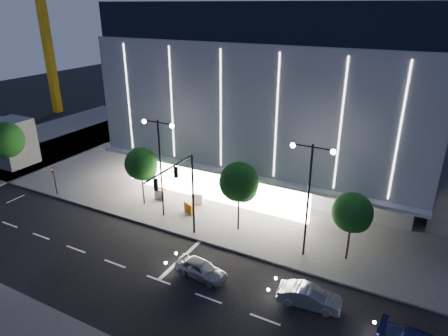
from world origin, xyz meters
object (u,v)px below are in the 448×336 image
at_px(traffic_mast, 182,186).
at_px(car_lead, 201,269).
at_px(car_second, 309,297).
at_px(barrier_c, 189,208).
at_px(barrier_a, 161,192).
at_px(barrier_b, 160,195).
at_px(street_lamp_west, 160,155).
at_px(tree_left, 142,166).
at_px(barrier_d, 198,199).
at_px(ped_signal_far, 54,178).
at_px(tree_right, 352,215).
at_px(street_lamp_east, 309,185).
at_px(tree_mid, 239,184).

relative_size(traffic_mast, car_lead, 1.84).
relative_size(car_second, barrier_c, 3.63).
bearing_deg(barrier_a, barrier_b, -73.93).
relative_size(street_lamp_west, tree_left, 1.57).
height_order(barrier_a, barrier_d, same).
distance_m(ped_signal_far, tree_right, 28.21).
height_order(ped_signal_far, car_second, ped_signal_far).
relative_size(tree_left, barrier_b, 5.20).
bearing_deg(barrier_b, street_lamp_east, -13.38).
bearing_deg(barrier_b, car_lead, -44.89).
bearing_deg(traffic_mast, tree_left, 152.16).
xyz_separation_m(tree_mid, barrier_b, (-9.20, 1.40, -3.68)).
distance_m(tree_mid, tree_right, 9.01).
relative_size(ped_signal_far, barrier_b, 2.73).
relative_size(barrier_b, barrier_c, 1.00).
relative_size(street_lamp_west, car_lead, 2.34).
distance_m(ped_signal_far, barrier_d, 14.43).
bearing_deg(tree_mid, barrier_c, 176.20).
distance_m(tree_mid, barrier_c, 6.40).
bearing_deg(street_lamp_east, tree_right, 18.63).
xyz_separation_m(street_lamp_west, tree_left, (-2.97, 1.02, -1.92)).
bearing_deg(barrier_b, car_second, -27.79).
relative_size(street_lamp_west, barrier_b, 8.18).
bearing_deg(barrier_d, street_lamp_east, -25.81).
bearing_deg(street_lamp_west, car_second, -18.56).
xyz_separation_m(car_second, barrier_d, (-13.44, 8.39, -0.01)).
xyz_separation_m(tree_left, car_lead, (10.36, -6.79, -3.38)).
bearing_deg(tree_right, street_lamp_west, -176.36).
relative_size(car_lead, barrier_c, 3.49).
bearing_deg(ped_signal_far, barrier_c, 11.74).
relative_size(tree_left, tree_right, 1.04).
height_order(car_lead, car_second, car_second).
relative_size(street_lamp_east, tree_mid, 1.46).
distance_m(tree_right, barrier_d, 15.04).
distance_m(car_second, barrier_d, 15.85).
bearing_deg(tree_left, barrier_a, 71.58).
bearing_deg(traffic_mast, barrier_d, 112.33).
distance_m(tree_left, barrier_c, 5.87).
bearing_deg(traffic_mast, barrier_c, 118.58).
relative_size(barrier_a, barrier_d, 1.00).
height_order(tree_left, barrier_d, tree_left).
bearing_deg(street_lamp_east, tree_mid, 170.31).
bearing_deg(street_lamp_east, traffic_mast, -163.52).
bearing_deg(barrier_c, street_lamp_west, -122.57).
bearing_deg(tree_left, barrier_c, 4.15).
xyz_separation_m(tree_mid, barrier_a, (-9.39, 1.83, -3.68)).
relative_size(street_lamp_east, tree_left, 1.57).
xyz_separation_m(ped_signal_far, tree_left, (9.03, 2.52, 2.15)).
height_order(ped_signal_far, barrier_d, ped_signal_far).
relative_size(barrier_a, barrier_c, 1.00).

